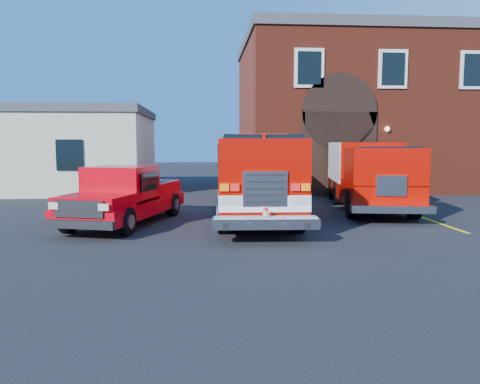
{
  "coord_description": "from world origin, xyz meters",
  "views": [
    {
      "loc": [
        -0.9,
        -12.87,
        2.52
      ],
      "look_at": [
        0.0,
        -1.2,
        1.3
      ],
      "focal_mm": 35.0,
      "sensor_mm": 36.0,
      "label": 1
    }
  ],
  "objects": [
    {
      "name": "fire_station",
      "position": [
        8.99,
        13.98,
        4.25
      ],
      "size": [
        15.2,
        10.2,
        8.45
      ],
      "color": "maroon",
      "rests_on": "ground"
    },
    {
      "name": "parking_stripe_near",
      "position": [
        6.5,
        1.0,
        0.0
      ],
      "size": [
        0.12,
        3.0,
        0.01
      ],
      "primitive_type": "cube",
      "color": "yellow",
      "rests_on": "ground"
    },
    {
      "name": "ground",
      "position": [
        0.0,
        0.0,
        0.0
      ],
      "size": [
        100.0,
        100.0,
        0.0
      ],
      "primitive_type": "plane",
      "color": "black",
      "rests_on": "ground"
    },
    {
      "name": "fire_engine",
      "position": [
        0.8,
        3.07,
        1.44
      ],
      "size": [
        2.87,
        9.14,
        2.79
      ],
      "color": "black",
      "rests_on": "ground"
    },
    {
      "name": "pickup_truck",
      "position": [
        -3.37,
        1.9,
        0.86
      ],
      "size": [
        3.48,
        5.89,
        1.82
      ],
      "color": "black",
      "rests_on": "ground"
    },
    {
      "name": "secondary_truck",
      "position": [
        5.49,
        4.93,
        1.39
      ],
      "size": [
        3.61,
        8.16,
        2.56
      ],
      "color": "black",
      "rests_on": "ground"
    },
    {
      "name": "parking_stripe_mid",
      "position": [
        6.5,
        4.0,
        0.0
      ],
      "size": [
        0.12,
        3.0,
        0.01
      ],
      "primitive_type": "cube",
      "color": "yellow",
      "rests_on": "ground"
    },
    {
      "name": "parking_stripe_far",
      "position": [
        6.5,
        7.0,
        0.0
      ],
      "size": [
        0.12,
        3.0,
        0.01
      ],
      "primitive_type": "cube",
      "color": "yellow",
      "rests_on": "ground"
    },
    {
      "name": "side_building",
      "position": [
        -9.0,
        13.0,
        2.2
      ],
      "size": [
        10.2,
        8.2,
        4.35
      ],
      "color": "beige",
      "rests_on": "ground"
    }
  ]
}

